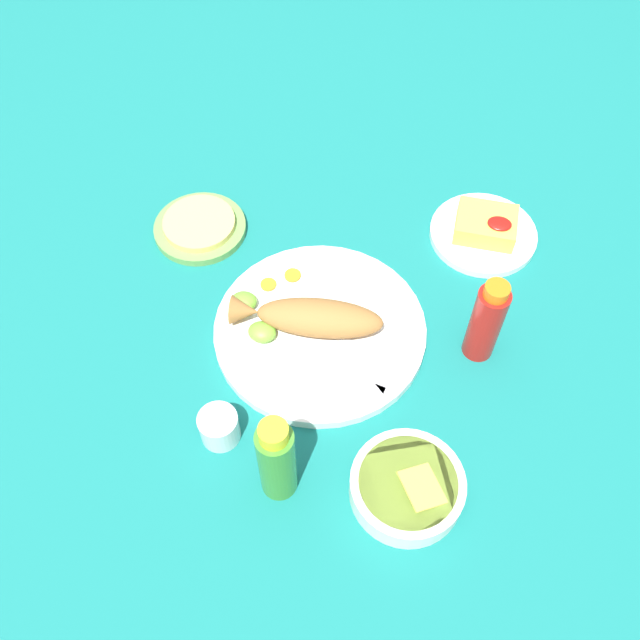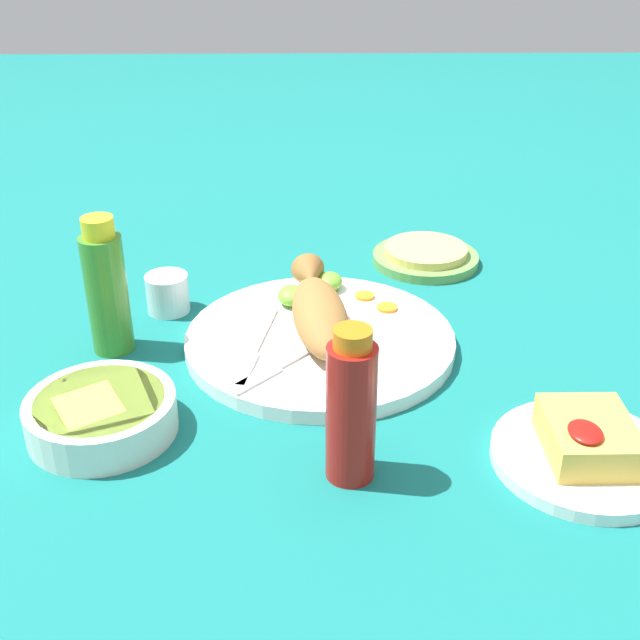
{
  "view_description": "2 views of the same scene",
  "coord_description": "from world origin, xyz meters",
  "px_view_note": "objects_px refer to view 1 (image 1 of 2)",
  "views": [
    {
      "loc": [
        0.14,
        -0.6,
        0.95
      ],
      "look_at": [
        0.0,
        0.0,
        0.04
      ],
      "focal_mm": 40.0,
      "sensor_mm": 36.0,
      "label": 1
    },
    {
      "loc": [
        0.86,
        -0.01,
        0.51
      ],
      "look_at": [
        0.0,
        0.0,
        0.04
      ],
      "focal_mm": 45.0,
      "sensor_mm": 36.0,
      "label": 2
    }
  ],
  "objects_px": {
    "fried_fish": "(311,317)",
    "fork_far": "(334,374)",
    "hot_sauce_bottle_red": "(486,321)",
    "fork_near": "(361,359)",
    "salt_cup": "(219,428)",
    "hot_sauce_bottle_green": "(273,459)",
    "guacamole_bowl": "(407,486)",
    "main_plate": "(320,330)",
    "side_plate_fries": "(483,234)",
    "tortilla_plate": "(200,228)"
  },
  "relations": [
    {
      "from": "main_plate",
      "to": "fork_near",
      "type": "xyz_separation_m",
      "value": [
        0.07,
        -0.04,
        0.01
      ]
    },
    {
      "from": "salt_cup",
      "to": "hot_sauce_bottle_green",
      "type": "bearing_deg",
      "value": -28.64
    },
    {
      "from": "salt_cup",
      "to": "guacamole_bowl",
      "type": "bearing_deg",
      "value": -5.72
    },
    {
      "from": "main_plate",
      "to": "fork_near",
      "type": "height_order",
      "value": "fork_near"
    },
    {
      "from": "fork_far",
      "to": "guacamole_bowl",
      "type": "distance_m",
      "value": 0.2
    },
    {
      "from": "main_plate",
      "to": "fork_far",
      "type": "distance_m",
      "value": 0.09
    },
    {
      "from": "salt_cup",
      "to": "hot_sauce_bottle_red",
      "type": "bearing_deg",
      "value": 33.36
    },
    {
      "from": "hot_sauce_bottle_green",
      "to": "salt_cup",
      "type": "relative_size",
      "value": 3.02
    },
    {
      "from": "hot_sauce_bottle_red",
      "to": "tortilla_plate",
      "type": "bearing_deg",
      "value": 164.43
    },
    {
      "from": "main_plate",
      "to": "fork_near",
      "type": "bearing_deg",
      "value": -30.74
    },
    {
      "from": "hot_sauce_bottle_green",
      "to": "guacamole_bowl",
      "type": "relative_size",
      "value": 1.11
    },
    {
      "from": "fried_fish",
      "to": "salt_cup",
      "type": "relative_size",
      "value": 4.21
    },
    {
      "from": "main_plate",
      "to": "fork_near",
      "type": "relative_size",
      "value": 2.32
    },
    {
      "from": "hot_sauce_bottle_red",
      "to": "fried_fish",
      "type": "bearing_deg",
      "value": -174.07
    },
    {
      "from": "fork_near",
      "to": "tortilla_plate",
      "type": "distance_m",
      "value": 0.39
    },
    {
      "from": "fried_fish",
      "to": "hot_sauce_bottle_green",
      "type": "xyz_separation_m",
      "value": [
        0.01,
        -0.25,
        0.04
      ]
    },
    {
      "from": "fried_fish",
      "to": "main_plate",
      "type": "bearing_deg",
      "value": 0.0
    },
    {
      "from": "guacamole_bowl",
      "to": "side_plate_fries",
      "type": "bearing_deg",
      "value": 83.07
    },
    {
      "from": "fried_fish",
      "to": "fork_near",
      "type": "bearing_deg",
      "value": -31.86
    },
    {
      "from": "fork_near",
      "to": "tortilla_plate",
      "type": "relative_size",
      "value": 0.9
    },
    {
      "from": "hot_sauce_bottle_red",
      "to": "fork_near",
      "type": "bearing_deg",
      "value": -158.16
    },
    {
      "from": "salt_cup",
      "to": "side_plate_fries",
      "type": "bearing_deg",
      "value": 54.2
    },
    {
      "from": "fork_near",
      "to": "hot_sauce_bottle_green",
      "type": "bearing_deg",
      "value": -66.78
    },
    {
      "from": "main_plate",
      "to": "salt_cup",
      "type": "relative_size",
      "value": 5.82
    },
    {
      "from": "fork_near",
      "to": "salt_cup",
      "type": "relative_size",
      "value": 2.5
    },
    {
      "from": "fork_far",
      "to": "side_plate_fries",
      "type": "xyz_separation_m",
      "value": [
        0.19,
        0.34,
        -0.01
      ]
    },
    {
      "from": "hot_sauce_bottle_green",
      "to": "side_plate_fries",
      "type": "xyz_separation_m",
      "value": [
        0.24,
        0.52,
        -0.07
      ]
    },
    {
      "from": "side_plate_fries",
      "to": "tortilla_plate",
      "type": "height_order",
      "value": "same"
    },
    {
      "from": "fried_fish",
      "to": "tortilla_plate",
      "type": "relative_size",
      "value": 1.5
    },
    {
      "from": "fried_fish",
      "to": "fork_near",
      "type": "xyz_separation_m",
      "value": [
        0.09,
        -0.04,
        -0.02
      ]
    },
    {
      "from": "hot_sauce_bottle_green",
      "to": "tortilla_plate",
      "type": "relative_size",
      "value": 1.08
    },
    {
      "from": "fork_far",
      "to": "guacamole_bowl",
      "type": "bearing_deg",
      "value": -37.69
    },
    {
      "from": "tortilla_plate",
      "to": "main_plate",
      "type": "bearing_deg",
      "value": -33.08
    },
    {
      "from": "fried_fish",
      "to": "hot_sauce_bottle_red",
      "type": "relative_size",
      "value": 1.49
    },
    {
      "from": "fork_near",
      "to": "hot_sauce_bottle_red",
      "type": "height_order",
      "value": "hot_sauce_bottle_red"
    },
    {
      "from": "side_plate_fries",
      "to": "tortilla_plate",
      "type": "distance_m",
      "value": 0.49
    },
    {
      "from": "fried_fish",
      "to": "fork_far",
      "type": "xyz_separation_m",
      "value": [
        0.05,
        -0.08,
        -0.02
      ]
    },
    {
      "from": "main_plate",
      "to": "guacamole_bowl",
      "type": "xyz_separation_m",
      "value": [
        0.17,
        -0.23,
        0.01
      ]
    },
    {
      "from": "guacamole_bowl",
      "to": "tortilla_plate",
      "type": "bearing_deg",
      "value": 137.13
    },
    {
      "from": "fork_near",
      "to": "tortilla_plate",
      "type": "height_order",
      "value": "fork_near"
    },
    {
      "from": "salt_cup",
      "to": "tortilla_plate",
      "type": "distance_m",
      "value": 0.4
    },
    {
      "from": "hot_sauce_bottle_red",
      "to": "guacamole_bowl",
      "type": "height_order",
      "value": "hot_sauce_bottle_red"
    },
    {
      "from": "main_plate",
      "to": "side_plate_fries",
      "type": "distance_m",
      "value": 0.35
    },
    {
      "from": "fork_far",
      "to": "salt_cup",
      "type": "height_order",
      "value": "salt_cup"
    },
    {
      "from": "fork_near",
      "to": "fork_far",
      "type": "relative_size",
      "value": 0.78
    },
    {
      "from": "fried_fish",
      "to": "tortilla_plate",
      "type": "bearing_deg",
      "value": 138.97
    },
    {
      "from": "side_plate_fries",
      "to": "guacamole_bowl",
      "type": "relative_size",
      "value": 1.18
    },
    {
      "from": "fork_far",
      "to": "salt_cup",
      "type": "distance_m",
      "value": 0.19
    },
    {
      "from": "hot_sauce_bottle_red",
      "to": "hot_sauce_bottle_green",
      "type": "distance_m",
      "value": 0.38
    },
    {
      "from": "fork_far",
      "to": "guacamole_bowl",
      "type": "xyz_separation_m",
      "value": [
        0.13,
        -0.15,
        0.0
      ]
    }
  ]
}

